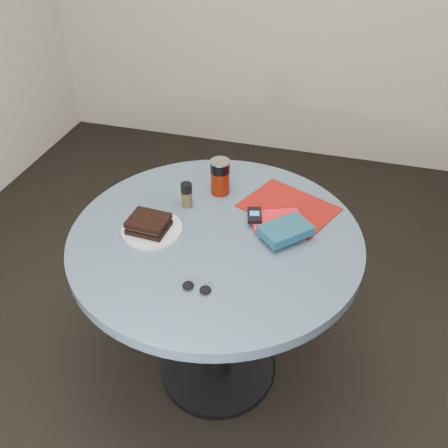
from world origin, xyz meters
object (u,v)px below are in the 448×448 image
(plate, at_px, (152,229))
(red_book, at_px, (276,221))
(table, at_px, (216,270))
(novel, at_px, (286,230))
(headphones, at_px, (197,288))
(sandwich, at_px, (149,224))
(soda_can, at_px, (220,177))
(magazine, at_px, (289,207))
(mp3_player, at_px, (254,215))
(pepper_grinder, at_px, (187,195))

(plate, bearing_deg, red_book, 21.46)
(table, xyz_separation_m, novel, (0.23, 0.04, 0.20))
(headphones, bearing_deg, sandwich, 137.79)
(soda_can, distance_m, novel, 0.36)
(soda_can, relative_size, magazine, 0.44)
(mp3_player, bearing_deg, plate, -155.30)
(plate, bearing_deg, table, 11.27)
(table, relative_size, plate, 4.80)
(soda_can, height_order, red_book, soda_can)
(table, xyz_separation_m, sandwich, (-0.22, -0.05, 0.20))
(headphones, bearing_deg, novel, 56.04)
(sandwich, xyz_separation_m, novel, (0.45, 0.09, -0.00))
(red_book, bearing_deg, plate, 178.74)
(pepper_grinder, height_order, mp3_player, pepper_grinder)
(plate, xyz_separation_m, magazine, (0.43, 0.26, -0.00))
(magazine, bearing_deg, pepper_grinder, -142.34)
(headphones, bearing_deg, plate, 136.05)
(table, relative_size, novel, 6.11)
(novel, bearing_deg, plate, 144.84)
(sandwich, bearing_deg, table, 12.95)
(mp3_player, bearing_deg, pepper_grinder, 174.53)
(soda_can, bearing_deg, red_book, -28.96)
(table, xyz_separation_m, soda_can, (-0.06, 0.25, 0.23))
(plate, bearing_deg, headphones, -43.95)
(table, bearing_deg, headphones, -85.34)
(magazine, height_order, headphones, headphones)
(magazine, bearing_deg, mp3_player, -108.54)
(sandwich, bearing_deg, soda_can, 61.27)
(soda_can, bearing_deg, table, -77.43)
(pepper_grinder, distance_m, magazine, 0.37)
(plate, relative_size, pepper_grinder, 2.19)
(table, bearing_deg, pepper_grinder, 138.29)
(table, distance_m, novel, 0.31)
(novel, relative_size, mp3_player, 1.74)
(table, xyz_separation_m, red_book, (0.19, 0.12, 0.18))
(table, height_order, pepper_grinder, pepper_grinder)
(table, height_order, sandwich, sandwich)
(novel, height_order, headphones, novel)
(red_book, relative_size, mp3_player, 1.84)
(magazine, height_order, red_book, red_book)
(table, distance_m, pepper_grinder, 0.29)
(pepper_grinder, bearing_deg, novel, -13.49)
(table, height_order, headphones, headphones)
(soda_can, distance_m, pepper_grinder, 0.15)
(table, relative_size, mp3_player, 10.61)
(soda_can, distance_m, magazine, 0.28)
(plate, relative_size, sandwich, 1.53)
(pepper_grinder, height_order, novel, pepper_grinder)
(pepper_grinder, height_order, headphones, pepper_grinder)
(sandwich, relative_size, headphones, 1.47)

